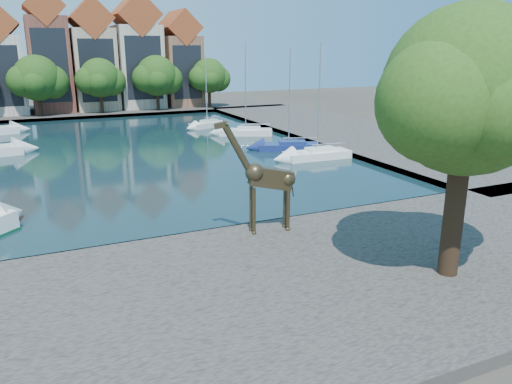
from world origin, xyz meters
TOP-DOWN VIEW (x-y plane):
  - ground at (0.00, 0.00)m, footprint 160.00×160.00m
  - water_basin at (0.00, 24.00)m, footprint 38.00×50.00m
  - near_quay at (0.00, -7.00)m, footprint 50.00×14.00m
  - far_quay at (0.00, 56.00)m, footprint 60.00×16.00m
  - right_quay at (25.00, 24.00)m, footprint 14.00×52.00m
  - plane_tree at (7.62, -9.01)m, footprint 8.32×6.40m
  - townhouse_center at (-4.00, 55.99)m, footprint 5.44×9.18m
  - townhouse_east_inner at (2.00, 55.99)m, footprint 5.94×9.18m
  - townhouse_east_mid at (8.50, 55.99)m, footprint 6.43×9.18m
  - townhouse_east_end at (15.00, 55.99)m, footprint 5.44×9.18m
  - far_tree_mid_west at (-5.89, 50.49)m, footprint 7.80×6.00m
  - far_tree_mid_east at (2.10, 50.49)m, footprint 7.02×5.40m
  - far_tree_east at (10.11, 50.49)m, footprint 7.54×5.80m
  - far_tree_far_east at (18.09, 50.49)m, footprint 6.76×5.20m
  - giraffe_statue at (2.74, -1.46)m, footprint 3.96×0.98m
  - sailboat_right_a at (15.00, 13.71)m, footprint 5.91×2.26m
  - sailboat_right_b at (14.54, 18.14)m, footprint 6.00×3.96m
  - sailboat_right_c at (14.11, 27.40)m, footprint 6.05×4.16m
  - sailboat_right_d at (12.00, 34.29)m, footprint 4.78×3.24m

SIDE VIEW (x-z plane):
  - ground at x=0.00m, z-range 0.00..0.00m
  - water_basin at x=0.00m, z-range 0.00..0.08m
  - near_quay at x=0.00m, z-range 0.00..0.50m
  - far_quay at x=0.00m, z-range 0.00..0.50m
  - right_quay at x=25.00m, z-range 0.00..0.50m
  - sailboat_right_b at x=14.54m, z-range -4.08..5.18m
  - sailboat_right_d at x=12.00m, z-range -3.59..4.76m
  - sailboat_right_c at x=14.11m, z-range -4.35..5.53m
  - sailboat_right_a at x=15.00m, z-range -4.31..5.51m
  - giraffe_statue at x=2.74m, z-range 0.45..6.11m
  - far_tree_far_east at x=18.09m, z-range 1.40..8.76m
  - far_tree_mid_east at x=2.10m, z-range 1.37..8.89m
  - far_tree_east at x=10.11m, z-range 1.32..9.16m
  - far_tree_mid_west at x=-5.89m, z-range 1.29..9.29m
  - townhouse_east_end at x=15.00m, z-range -0.11..14.32m
  - plane_tree at x=7.62m, z-range 2.36..12.98m
  - townhouse_east_inner at x=2.00m, z-range -0.16..15.63m
  - townhouse_east_mid at x=8.50m, z-range -0.22..16.43m
  - townhouse_center at x=-4.00m, z-range -0.10..16.83m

